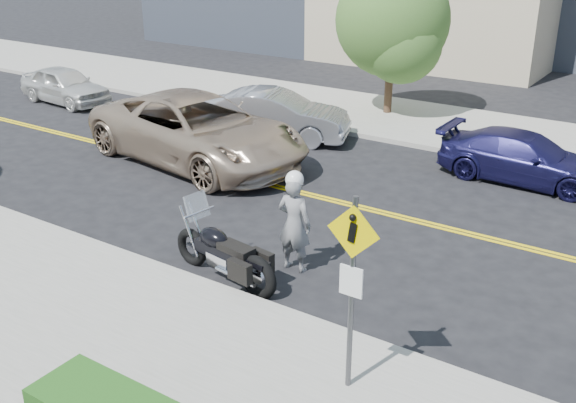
{
  "coord_description": "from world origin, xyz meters",
  "views": [
    {
      "loc": [
        7.94,
        -13.54,
        6.48
      ],
      "look_at": [
        0.99,
        -3.06,
        1.2
      ],
      "focal_mm": 42.0,
      "sensor_mm": 36.0,
      "label": 1
    }
  ],
  "objects_px": {
    "motorcyclist": "(294,221)",
    "motorcycle": "(224,242)",
    "suv": "(197,130)",
    "parked_car_white": "(65,85)",
    "parked_car_silver": "(274,116)",
    "pedestrian_sign": "(352,277)",
    "parked_car_blue": "(524,158)"
  },
  "relations": [
    {
      "from": "pedestrian_sign",
      "to": "motorcyclist",
      "type": "bearing_deg",
      "value": 134.55
    },
    {
      "from": "suv",
      "to": "pedestrian_sign",
      "type": "bearing_deg",
      "value": -119.24
    },
    {
      "from": "motorcycle",
      "to": "parked_car_blue",
      "type": "bearing_deg",
      "value": 77.47
    },
    {
      "from": "pedestrian_sign",
      "to": "suv",
      "type": "relative_size",
      "value": 0.43
    },
    {
      "from": "parked_car_white",
      "to": "parked_car_silver",
      "type": "relative_size",
      "value": 0.85
    },
    {
      "from": "motorcyclist",
      "to": "parked_car_blue",
      "type": "height_order",
      "value": "motorcyclist"
    },
    {
      "from": "parked_car_white",
      "to": "motorcyclist",
      "type": "bearing_deg",
      "value": -109.23
    },
    {
      "from": "parked_car_white",
      "to": "parked_car_blue",
      "type": "distance_m",
      "value": 16.92
    },
    {
      "from": "pedestrian_sign",
      "to": "motorcycle",
      "type": "bearing_deg",
      "value": 154.93
    },
    {
      "from": "pedestrian_sign",
      "to": "motorcycle",
      "type": "height_order",
      "value": "pedestrian_sign"
    },
    {
      "from": "pedestrian_sign",
      "to": "parked_car_silver",
      "type": "xyz_separation_m",
      "value": [
        -8.01,
        9.7,
        -1.18
      ]
    },
    {
      "from": "suv",
      "to": "parked_car_white",
      "type": "xyz_separation_m",
      "value": [
        -8.66,
        2.41,
        -0.28
      ]
    },
    {
      "from": "parked_car_silver",
      "to": "parked_car_white",
      "type": "bearing_deg",
      "value": 73.81
    },
    {
      "from": "parked_car_blue",
      "to": "pedestrian_sign",
      "type": "bearing_deg",
      "value": -177.19
    },
    {
      "from": "suv",
      "to": "parked_car_silver",
      "type": "bearing_deg",
      "value": -2.29
    },
    {
      "from": "parked_car_silver",
      "to": "parked_car_blue",
      "type": "height_order",
      "value": "parked_car_silver"
    },
    {
      "from": "motorcyclist",
      "to": "parked_car_silver",
      "type": "xyz_separation_m",
      "value": [
        -5.25,
        6.9,
        -0.27
      ]
    },
    {
      "from": "pedestrian_sign",
      "to": "parked_car_white",
      "type": "height_order",
      "value": "pedestrian_sign"
    },
    {
      "from": "pedestrian_sign",
      "to": "parked_car_white",
      "type": "relative_size",
      "value": 0.75
    },
    {
      "from": "motorcycle",
      "to": "parked_car_blue",
      "type": "height_order",
      "value": "motorcycle"
    },
    {
      "from": "motorcycle",
      "to": "suv",
      "type": "relative_size",
      "value": 0.38
    },
    {
      "from": "pedestrian_sign",
      "to": "parked_car_silver",
      "type": "height_order",
      "value": "pedestrian_sign"
    },
    {
      "from": "pedestrian_sign",
      "to": "parked_car_blue",
      "type": "xyz_separation_m",
      "value": [
        -0.36,
        10.3,
        -1.31
      ]
    },
    {
      "from": "motorcyclist",
      "to": "parked_car_blue",
      "type": "distance_m",
      "value": 7.89
    },
    {
      "from": "suv",
      "to": "parked_car_blue",
      "type": "xyz_separation_m",
      "value": [
        8.22,
        3.6,
        -0.31
      ]
    },
    {
      "from": "motorcyclist",
      "to": "motorcycle",
      "type": "relative_size",
      "value": 0.81
    },
    {
      "from": "motorcycle",
      "to": "parked_car_white",
      "type": "xyz_separation_m",
      "value": [
        -13.58,
        7.4,
        -0.11
      ]
    },
    {
      "from": "motorcycle",
      "to": "parked_car_blue",
      "type": "relative_size",
      "value": 0.58
    },
    {
      "from": "suv",
      "to": "parked_car_silver",
      "type": "height_order",
      "value": "suv"
    },
    {
      "from": "motorcycle",
      "to": "parked_car_silver",
      "type": "distance_m",
      "value": 9.09
    },
    {
      "from": "motorcyclist",
      "to": "parked_car_silver",
      "type": "relative_size",
      "value": 0.44
    },
    {
      "from": "pedestrian_sign",
      "to": "motorcycle",
      "type": "xyz_separation_m",
      "value": [
        -3.66,
        1.71,
        -1.17
      ]
    }
  ]
}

